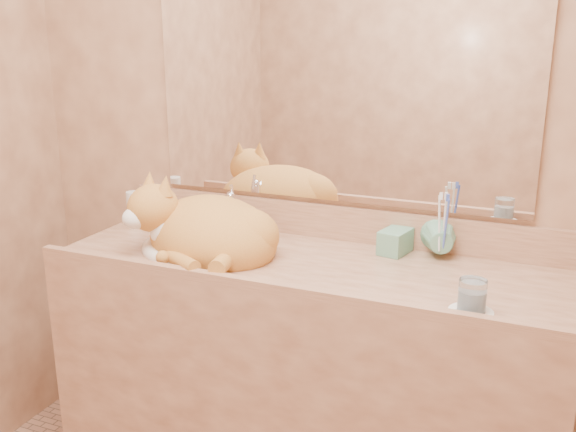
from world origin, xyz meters
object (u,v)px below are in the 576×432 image
at_px(vanity_counter, 304,382).
at_px(soap_dispenser, 388,232).
at_px(sink_basin, 206,230).
at_px(water_glass, 472,295).
at_px(cat, 203,227).
at_px(toothbrush_cup, 441,245).

relative_size(vanity_counter, soap_dispenser, 9.06).
bearing_deg(sink_basin, water_glass, -17.70).
height_order(cat, water_glass, cat).
height_order(vanity_counter, cat, cat).
xyz_separation_m(soap_dispenser, toothbrush_cup, (0.17, 0.03, -0.03)).
bearing_deg(toothbrush_cup, vanity_counter, -156.60).
distance_m(sink_basin, toothbrush_cup, 0.76).
bearing_deg(soap_dispenser, toothbrush_cup, 22.49).
height_order(vanity_counter, water_glass, water_glass).
relative_size(soap_dispenser, toothbrush_cup, 1.46).
bearing_deg(soap_dispenser, vanity_counter, -135.85).
distance_m(vanity_counter, water_glass, 0.74).
bearing_deg(cat, soap_dispenser, 36.26).
height_order(toothbrush_cup, water_glass, toothbrush_cup).
bearing_deg(cat, sink_basin, 103.16).
height_order(cat, soap_dispenser, cat).
relative_size(cat, water_glass, 5.69).
xyz_separation_m(vanity_counter, sink_basin, (-0.34, -0.02, 0.49)).
bearing_deg(water_glass, cat, 170.11).
xyz_separation_m(soap_dispenser, water_glass, (0.31, -0.33, -0.04)).
bearing_deg(soap_dispenser, water_glass, -34.89).
xyz_separation_m(cat, toothbrush_cup, (0.73, 0.21, -0.03)).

